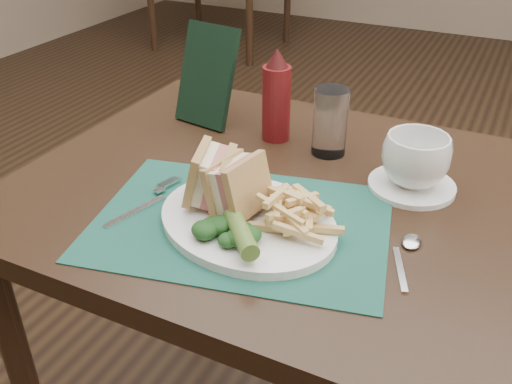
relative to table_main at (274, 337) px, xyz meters
The scene contains 17 objects.
floor 0.62m from the table_main, 90.00° to the left, with size 7.00×7.00×0.00m, color black.
wall_back 4.02m from the table_main, 90.00° to the left, with size 6.00×6.00×0.00m, color gray.
table_main is the anchor object (origin of this frame).
placemat 0.40m from the table_main, 89.84° to the right, with size 0.46×0.33×0.00m, color #174C3E.
plate 0.41m from the table_main, 84.49° to the right, with size 0.30×0.24×0.01m, color white, non-canonical shape.
sandwich_half_a 0.47m from the table_main, 121.02° to the right, with size 0.06×0.09×0.08m, color tan, non-canonical shape.
sandwich_half_b 0.46m from the table_main, 101.32° to the right, with size 0.06×0.09×0.08m, color tan, non-canonical shape.
kale_garnish 0.45m from the table_main, 86.78° to the right, with size 0.11×0.08×0.03m, color #133614, non-canonical shape.
pickle_spear 0.47m from the table_main, 80.63° to the right, with size 0.03×0.03×0.12m, color #4B6C29.
fries_pile 0.45m from the table_main, 59.05° to the right, with size 0.18×0.20×0.06m, color #DBB66D, non-canonical shape.
fork 0.45m from the table_main, 135.84° to the right, with size 0.03×0.17×0.01m, color silver, non-canonical shape.
spoon 0.47m from the table_main, 25.73° to the right, with size 0.03×0.15×0.01m, color silver, non-canonical shape.
saucer 0.45m from the table_main, 21.56° to the left, with size 0.15×0.15×0.01m, color white.
coffee_cup 0.49m from the table_main, 21.56° to the left, with size 0.11×0.11×0.09m, color white.
drinking_glass 0.47m from the table_main, 75.40° to the left, with size 0.07×0.07×0.13m, color silver.
ketchup_bottle 0.50m from the table_main, 115.41° to the left, with size 0.06×0.06×0.19m, color #5B0F11, non-canonical shape.
check_presenter 0.57m from the table_main, 143.35° to the left, with size 0.13×0.01×0.21m, color black.
Camera 1 is at (0.35, -1.30, 1.25)m, focal length 40.00 mm.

